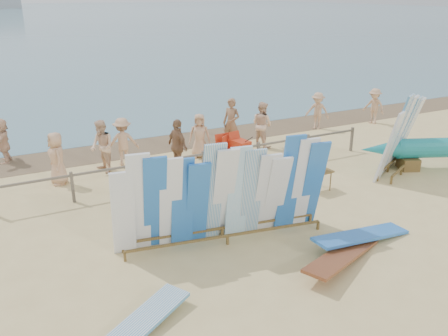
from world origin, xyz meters
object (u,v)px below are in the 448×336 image
side_surfboard_rack (399,138)px  beachgoer_extra_0 (374,106)px  beachgoer_6 (200,136)px  beachgoer_2 (102,147)px  beachgoer_9 (317,111)px  beach_chair_left (227,154)px  beachgoer_11 (3,141)px  flat_board_d (361,243)px  flat_board_c (342,263)px  vendor_table (318,180)px  beachgoer_4 (178,146)px  beachgoer_8 (262,124)px  main_surfboard_rack (225,196)px  beachgoer_3 (123,142)px  beach_chair_right (233,154)px  beachgoer_0 (57,158)px  beachgoer_7 (231,123)px  stroller (240,151)px

side_surfboard_rack → beachgoer_extra_0: bearing=26.2°
beachgoer_6 → beachgoer_2: bearing=-154.5°
side_surfboard_rack → beachgoer_9: size_ratio=1.71×
beach_chair_left → beachgoer_11: 7.66m
beachgoer_extra_0 → beachgoer_2: beachgoer_2 is taller
flat_board_d → flat_board_c: size_ratio=1.00×
beachgoer_2 → vendor_table: bearing=38.0°
beachgoer_extra_0 → beachgoer_4: bearing=-95.5°
flat_board_d → beachgoer_6: size_ratio=1.72×
beach_chair_left → beachgoer_8: 2.26m
main_surfboard_rack → flat_board_c: (1.81, -2.05, -1.14)m
beachgoer_3 → beach_chair_left: bearing=169.7°
flat_board_c → beachgoer_extra_0: beachgoer_extra_0 is taller
beachgoer_4 → beachgoer_11: 6.15m
flat_board_c → beachgoer_3: size_ratio=1.65×
beach_chair_right → beachgoer_9: size_ratio=0.59×
beach_chair_left → beachgoer_0: beachgoer_0 is taller
beach_chair_left → beachgoer_4: 1.94m
beachgoer_7 → beachgoer_9: (4.43, 0.55, -0.14)m
main_surfboard_rack → beachgoer_7: (3.52, 6.33, -0.21)m
stroller → beachgoer_extra_0: (7.80, 1.84, 0.36)m
beach_chair_left → beachgoer_4: beachgoer_4 is taller
vendor_table → beachgoer_extra_0: 8.57m
beach_chair_right → beachgoer_4: (-2.03, -0.04, 0.61)m
beach_chair_left → main_surfboard_rack: bearing=-119.9°
main_surfboard_rack → beachgoer_3: main_surfboard_rack is taller
stroller → beachgoer_8: (1.62, 1.21, 0.44)m
flat_board_d → beachgoer_9: size_ratio=1.71×
beachgoer_9 → beachgoer_11: (-12.19, 1.49, -0.01)m
beach_chair_left → beach_chair_right: beach_chair_left is taller
beachgoer_9 → beachgoer_11: 12.28m
stroller → beachgoer_0: 5.91m
main_surfboard_rack → beachgoer_3: size_ratio=3.11×
vendor_table → beachgoer_7: (-0.31, 4.90, 0.59)m
main_surfboard_rack → flat_board_c: 2.96m
side_surfboard_rack → beachgoer_0: size_ratio=1.65×
beachgoer_0 → beachgoer_8: bearing=88.5°
beachgoer_4 → beachgoer_3: 2.03m
beachgoer_9 → beachgoer_8: bearing=-109.3°
beachgoer_9 → beachgoer_0: beachgoer_0 is taller
main_surfboard_rack → beach_chair_left: size_ratio=5.30×
vendor_table → beachgoer_3: bearing=128.9°
beachgoer_extra_0 → beachgoer_0: beachgoer_0 is taller
main_surfboard_rack → stroller: bearing=66.5°
vendor_table → flat_board_d: (-1.03, -2.99, -0.33)m
side_surfboard_rack → flat_board_c: bearing=-172.4°
side_surfboard_rack → beach_chair_left: size_ratio=2.81×
vendor_table → side_surfboard_rack: bearing=-4.1°
side_surfboard_rack → beachgoer_0: 10.63m
beachgoer_7 → beachgoer_4: bearing=-94.7°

